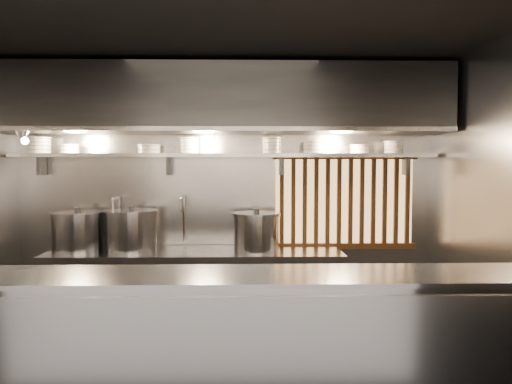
{
  "coord_description": "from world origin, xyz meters",
  "views": [
    {
      "loc": [
        0.21,
        -3.95,
        1.81
      ],
      "look_at": [
        0.31,
        0.55,
        1.54
      ],
      "focal_mm": 35.0,
      "sensor_mm": 36.0,
      "label": 1
    }
  ],
  "objects_px": {
    "heat_lamp": "(23,135)",
    "stock_pot_right": "(257,232)",
    "pendant_bulb": "(215,147)",
    "stock_pot_left": "(78,231)",
    "stock_pot_mid": "(132,230)"
  },
  "relations": [
    {
      "from": "heat_lamp",
      "to": "stock_pot_right",
      "type": "bearing_deg",
      "value": 6.28
    },
    {
      "from": "pendant_bulb",
      "to": "stock_pot_left",
      "type": "xyz_separation_m",
      "value": [
        -1.4,
        -0.02,
        -0.86
      ]
    },
    {
      "from": "stock_pot_left",
      "to": "stock_pot_right",
      "type": "bearing_deg",
      "value": -2.54
    },
    {
      "from": "stock_pot_right",
      "to": "stock_pot_mid",
      "type": "bearing_deg",
      "value": 176.82
    },
    {
      "from": "heat_lamp",
      "to": "stock_pot_left",
      "type": "distance_m",
      "value": 1.09
    },
    {
      "from": "heat_lamp",
      "to": "stock_pot_mid",
      "type": "relative_size",
      "value": 0.57
    },
    {
      "from": "pendant_bulb",
      "to": "stock_pot_left",
      "type": "bearing_deg",
      "value": -179.06
    },
    {
      "from": "heat_lamp",
      "to": "stock_pot_mid",
      "type": "distance_m",
      "value": 1.38
    },
    {
      "from": "pendant_bulb",
      "to": "stock_pot_left",
      "type": "distance_m",
      "value": 1.65
    },
    {
      "from": "stock_pot_left",
      "to": "pendant_bulb",
      "type": "bearing_deg",
      "value": 0.94
    },
    {
      "from": "heat_lamp",
      "to": "stock_pot_right",
      "type": "height_order",
      "value": "heat_lamp"
    },
    {
      "from": "heat_lamp",
      "to": "stock_pot_left",
      "type": "xyz_separation_m",
      "value": [
        0.39,
        0.33,
        -0.97
      ]
    },
    {
      "from": "stock_pot_left",
      "to": "stock_pot_right",
      "type": "xyz_separation_m",
      "value": [
        1.84,
        -0.08,
        -0.0
      ]
    },
    {
      "from": "stock_pot_mid",
      "to": "heat_lamp",
      "type": "bearing_deg",
      "value": -161.45
    },
    {
      "from": "heat_lamp",
      "to": "stock_pot_right",
      "type": "distance_m",
      "value": 2.44
    }
  ]
}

